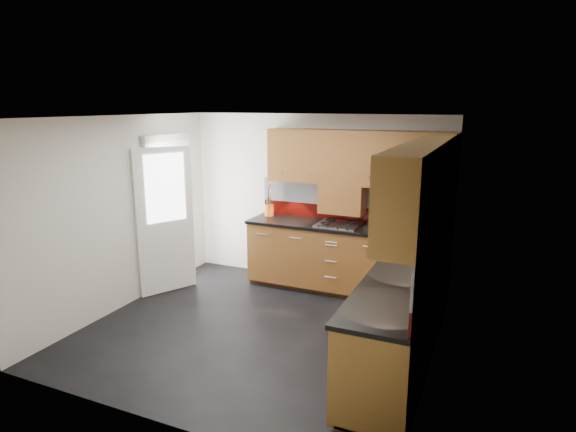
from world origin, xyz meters
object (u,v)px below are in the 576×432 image
at_px(food_processor, 418,233).
at_px(utensil_pot, 269,209).
at_px(toaster, 437,225).
at_px(gas_hob, 338,224).

bearing_deg(food_processor, utensil_pot, 164.30).
bearing_deg(utensil_pot, toaster, 0.74).
bearing_deg(gas_hob, food_processor, -23.07).
height_order(gas_hob, food_processor, food_processor).
relative_size(gas_hob, food_processor, 1.87).
bearing_deg(utensil_pot, gas_hob, -7.69).
bearing_deg(food_processor, gas_hob, 156.93).
distance_m(gas_hob, utensil_pot, 1.11).
relative_size(gas_hob, utensil_pot, 1.21).
bearing_deg(toaster, gas_hob, -171.85).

